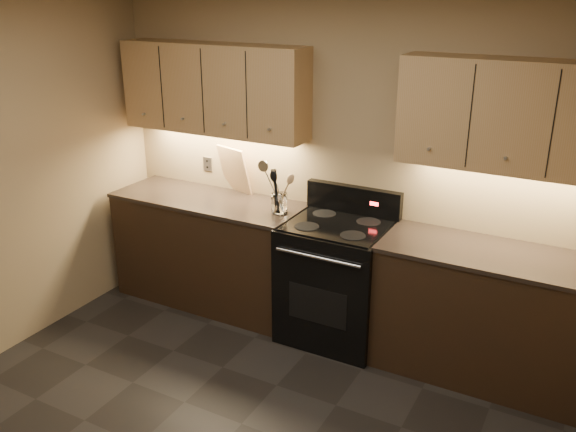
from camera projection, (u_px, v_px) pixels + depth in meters
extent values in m
cube|color=#987E59|center=(347.00, 163.00, 4.62)|extent=(4.00, 0.04, 2.60)
cube|color=black|center=(210.00, 252.00, 5.17)|extent=(1.60, 0.60, 0.90)
cube|color=#342921|center=(208.00, 200.00, 5.00)|extent=(1.62, 0.62, 0.03)
cube|color=black|center=(485.00, 317.00, 4.15)|extent=(1.44, 0.60, 0.90)
cube|color=#342921|center=(493.00, 254.00, 3.99)|extent=(1.46, 0.62, 0.03)
cube|color=black|center=(336.00, 282.00, 4.62)|extent=(0.76, 0.65, 0.92)
cube|color=black|center=(338.00, 225.00, 4.45)|extent=(0.70, 0.60, 0.01)
cube|color=black|center=(354.00, 200.00, 4.65)|extent=(0.76, 0.07, 0.22)
cube|color=red|center=(374.00, 204.00, 4.54)|extent=(0.06, 0.00, 0.03)
cylinder|color=silver|center=(317.00, 258.00, 4.22)|extent=(0.65, 0.02, 0.02)
cube|color=black|center=(317.00, 306.00, 4.37)|extent=(0.46, 0.00, 0.28)
cylinder|color=black|center=(307.00, 226.00, 4.41)|extent=(0.18, 0.18, 0.00)
cylinder|color=black|center=(353.00, 235.00, 4.25)|extent=(0.18, 0.18, 0.00)
cylinder|color=black|center=(324.00, 214.00, 4.65)|extent=(0.18, 0.18, 0.00)
cylinder|color=black|center=(369.00, 222.00, 4.49)|extent=(0.18, 0.18, 0.00)
cube|color=#A57F52|center=(214.00, 89.00, 4.81)|extent=(1.60, 0.30, 0.70)
cube|color=#A57F52|center=(515.00, 116.00, 3.80)|extent=(1.44, 0.30, 0.70)
cube|color=#B2B5BA|center=(208.00, 164.00, 5.26)|extent=(0.08, 0.01, 0.12)
cylinder|color=white|center=(279.00, 203.00, 4.66)|extent=(0.13, 0.13, 0.15)
cylinder|color=white|center=(279.00, 211.00, 4.68)|extent=(0.12, 0.12, 0.02)
cube|color=tan|center=(234.00, 170.00, 5.08)|extent=(0.34, 0.20, 0.40)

